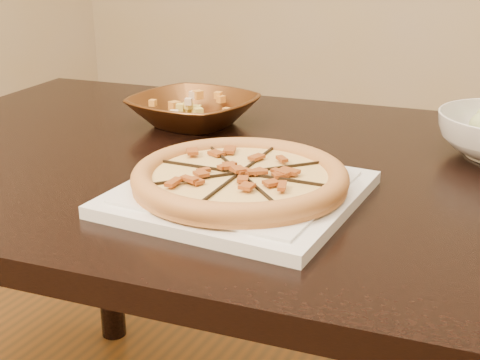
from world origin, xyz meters
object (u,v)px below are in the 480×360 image
at_px(pizza, 240,177).
at_px(plate, 240,193).
at_px(dining_table, 249,213).
at_px(bronze_bowl, 194,111).

bearing_deg(pizza, plate, -37.76).
bearing_deg(pizza, dining_table, 112.27).
relative_size(plate, pizza, 1.04).
distance_m(dining_table, pizza, 0.23).
height_order(pizza, bronze_bowl, bronze_bowl).
bearing_deg(pizza, bronze_bowl, 129.96).
relative_size(pizza, bronze_bowl, 1.31).
bearing_deg(dining_table, bronze_bowl, 143.67).
bearing_deg(bronze_bowl, plate, -50.04).
distance_m(plate, bronze_bowl, 0.41).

